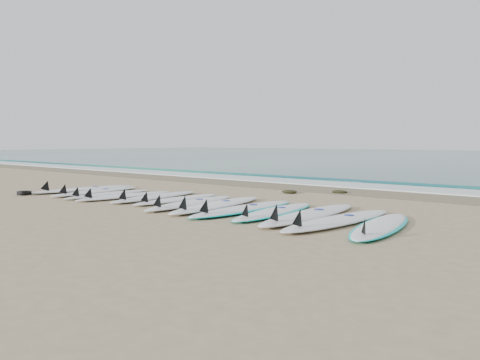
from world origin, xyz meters
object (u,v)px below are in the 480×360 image
Objects in this scene: surfboard_0 at (83,189)px; leash_coil at (24,193)px; surfboard_6 at (189,203)px; surfboard_12 at (380,226)px.

surfboard_0 is 5.89× the size of leash_coil.
surfboard_0 reaches higher than leash_coil.
surfboard_0 is 1.02× the size of surfboard_6.
surfboard_0 is 7.74m from surfboard_12.
surfboard_12 is at bearing 5.75° from surfboard_0.
surfboard_12 is 8.15m from leash_coil.
surfboard_12 reaches higher than leash_coil.
leash_coil is at bearing -97.00° from surfboard_0.
surfboard_0 is at bearing 170.05° from surfboard_6.
surfboard_0 reaches higher than surfboard_6.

